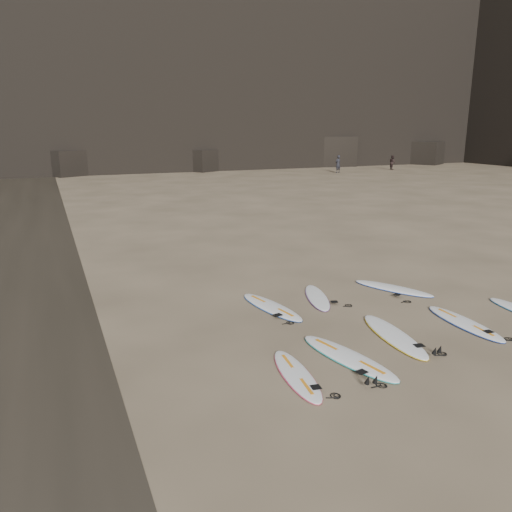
{
  "coord_description": "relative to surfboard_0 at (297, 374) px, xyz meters",
  "views": [
    {
      "loc": [
        -7.89,
        -8.68,
        4.72
      ],
      "look_at": [
        -3.08,
        2.76,
        1.5
      ],
      "focal_mm": 35.0,
      "sensor_mm": 36.0,
      "label": 1
    }
  ],
  "objects": [
    {
      "name": "ground",
      "position": [
        3.74,
        0.85,
        -0.04
      ],
      "size": [
        240.0,
        240.0,
        0.0
      ],
      "primitive_type": "plane",
      "color": "#897559",
      "rests_on": "ground"
    },
    {
      "name": "surfboard_7",
      "position": [
        5.14,
        3.66,
        0.0
      ],
      "size": [
        1.7,
        2.47,
        0.09
      ],
      "primitive_type": "ellipsoid",
      "rotation": [
        0.0,
        0.0,
        0.49
      ],
      "color": "white",
      "rests_on": "ground"
    },
    {
      "name": "surfboard_1",
      "position": [
        1.34,
        0.25,
        0.01
      ],
      "size": [
        1.21,
        2.75,
        0.1
      ],
      "primitive_type": "ellipsoid",
      "rotation": [
        0.0,
        0.0,
        0.22
      ],
      "color": "white",
      "rests_on": "ground"
    },
    {
      "name": "surfboard_6",
      "position": [
        2.64,
        3.84,
        0.0
      ],
      "size": [
        1.23,
        2.3,
        0.08
      ],
      "primitive_type": "ellipsoid",
      "rotation": [
        0.0,
        0.0,
        -0.32
      ],
      "color": "white",
      "rests_on": "ground"
    },
    {
      "name": "surfboard_3",
      "position": [
        5.03,
        0.75,
        0.0
      ],
      "size": [
        0.71,
        2.54,
        0.09
      ],
      "primitive_type": "ellipsoid",
      "rotation": [
        0.0,
        0.0,
        -0.04
      ],
      "color": "white",
      "rests_on": "ground"
    },
    {
      "name": "person_b",
      "position": [
        32.32,
        39.04,
        0.76
      ],
      "size": [
        0.73,
        0.87,
        1.61
      ],
      "primitive_type": "imported",
      "rotation": [
        0.0,
        0.0,
        1.41
      ],
      "color": "black",
      "rests_on": "ground"
    },
    {
      "name": "surfboard_0",
      "position": [
        0.0,
        0.0,
        0.0
      ],
      "size": [
        0.81,
        2.29,
        0.08
      ],
      "primitive_type": "ellipsoid",
      "rotation": [
        0.0,
        0.0,
        -0.12
      ],
      "color": "white",
      "rests_on": "ground"
    },
    {
      "name": "surfboard_2",
      "position": [
        2.94,
        0.8,
        0.01
      ],
      "size": [
        1.0,
        2.72,
        0.1
      ],
      "primitive_type": "ellipsoid",
      "rotation": [
        0.0,
        0.0,
        -0.14
      ],
      "color": "white",
      "rests_on": "ground"
    },
    {
      "name": "person_a",
      "position": [
        24.53,
        38.04,
        0.87
      ],
      "size": [
        0.76,
        0.6,
        1.83
      ],
      "primitive_type": "imported",
      "rotation": [
        0.0,
        0.0,
        3.4
      ],
      "color": "black",
      "rests_on": "ground"
    },
    {
      "name": "surfboard_5",
      "position": [
        1.11,
        3.63,
        0.01
      ],
      "size": [
        1.09,
        2.62,
        0.09
      ],
      "primitive_type": "ellipsoid",
      "rotation": [
        0.0,
        0.0,
        0.19
      ],
      "color": "white",
      "rests_on": "ground"
    }
  ]
}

